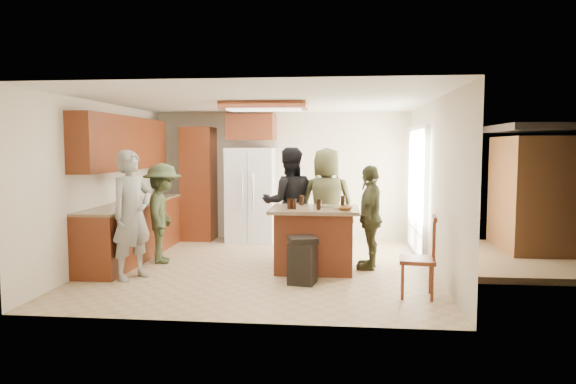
# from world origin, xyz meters

# --- Properties ---
(room_shell) EXTENTS (8.00, 5.20, 5.00)m
(room_shell) POSITION_xyz_m (4.37, 1.64, 0.87)
(room_shell) COLOR tan
(room_shell) RESTS_ON ground
(person_front_left) EXTENTS (0.72, 0.79, 1.78)m
(person_front_left) POSITION_xyz_m (-1.69, -0.86, 0.89)
(person_front_left) COLOR gray
(person_front_left) RESTS_ON ground
(person_behind_left) EXTENTS (0.98, 0.72, 1.81)m
(person_behind_left) POSITION_xyz_m (0.33, 0.68, 0.91)
(person_behind_left) COLOR black
(person_behind_left) RESTS_ON ground
(person_behind_right) EXTENTS (0.93, 0.65, 1.81)m
(person_behind_right) POSITION_xyz_m (0.94, 0.68, 0.90)
(person_behind_right) COLOR #3F4025
(person_behind_right) RESTS_ON ground
(person_side_right) EXTENTS (0.60, 0.97, 1.55)m
(person_side_right) POSITION_xyz_m (1.60, 0.06, 0.78)
(person_side_right) COLOR #3F4025
(person_side_right) RESTS_ON ground
(person_counter) EXTENTS (0.68, 1.09, 1.57)m
(person_counter) POSITION_xyz_m (-1.62, 0.16, 0.78)
(person_counter) COLOR #394427
(person_counter) RESTS_ON ground
(left_cabinetry) EXTENTS (0.64, 3.00, 2.30)m
(left_cabinetry) POSITION_xyz_m (-2.24, 0.40, 0.96)
(left_cabinetry) COLOR maroon
(left_cabinetry) RESTS_ON ground
(back_wall_units) EXTENTS (1.80, 0.60, 2.45)m
(back_wall_units) POSITION_xyz_m (-1.33, 2.20, 1.38)
(back_wall_units) COLOR maroon
(back_wall_units) RESTS_ON ground
(refrigerator) EXTENTS (0.90, 0.76, 1.80)m
(refrigerator) POSITION_xyz_m (-0.55, 2.12, 0.90)
(refrigerator) COLOR white
(refrigerator) RESTS_ON ground
(kitchen_island) EXTENTS (1.28, 1.03, 0.93)m
(kitchen_island) POSITION_xyz_m (0.78, -0.14, 0.47)
(kitchen_island) COLOR #AD4D2C
(kitchen_island) RESTS_ON ground
(island_items) EXTENTS (0.94, 0.72, 0.15)m
(island_items) POSITION_xyz_m (0.95, -0.22, 0.97)
(island_items) COLOR silver
(island_items) RESTS_ON kitchen_island
(trash_bin) EXTENTS (0.45, 0.45, 0.63)m
(trash_bin) POSITION_xyz_m (0.66, -0.90, 0.32)
(trash_bin) COLOR black
(trash_bin) RESTS_ON ground
(spindle_chair) EXTENTS (0.46, 0.46, 0.99)m
(spindle_chair) POSITION_xyz_m (2.11, -1.36, 0.45)
(spindle_chair) COLOR maroon
(spindle_chair) RESTS_ON ground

